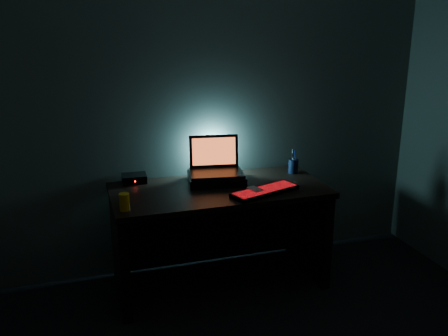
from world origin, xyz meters
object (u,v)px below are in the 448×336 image
at_px(laptop, 215,164).
at_px(pen_cup, 293,166).
at_px(mouse, 255,191).
at_px(keyboard, 265,191).
at_px(juice_glass, 124,202).
at_px(router, 134,178).

height_order(laptop, pen_cup, laptop).
height_order(mouse, pen_cup, pen_cup).
height_order(laptop, mouse, laptop).
xyz_separation_m(laptop, keyboard, (0.24, -0.37, -0.11)).
relative_size(keyboard, juice_glass, 4.71).
height_order(laptop, router, laptop).
bearing_deg(keyboard, juice_glass, 162.94).
distance_m(laptop, keyboard, 0.46).
bearing_deg(mouse, juice_glass, 163.92).
bearing_deg(router, juice_glass, -101.03).
relative_size(mouse, router, 0.61).
bearing_deg(keyboard, pen_cup, 24.87).
xyz_separation_m(laptop, router, (-0.57, 0.12, -0.09)).
distance_m(laptop, mouse, 0.41).
height_order(keyboard, router, router).
bearing_deg(mouse, laptop, 96.76).
relative_size(mouse, juice_glass, 0.99).
xyz_separation_m(mouse, router, (-0.75, 0.48, 0.01)).
xyz_separation_m(pen_cup, juice_glass, (-1.32, -0.39, 0.00)).
distance_m(pen_cup, juice_glass, 1.38).
bearing_deg(router, pen_cup, -3.89).
bearing_deg(pen_cup, keyboard, -136.20).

